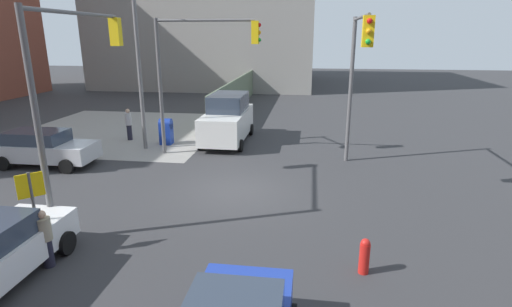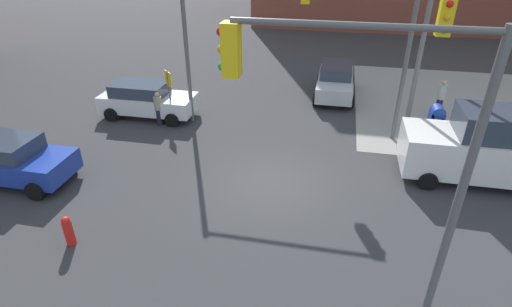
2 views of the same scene
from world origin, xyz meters
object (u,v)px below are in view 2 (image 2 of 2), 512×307
object	(u,v)px
traffic_signal_nw_corner	(231,20)
coupe_silver	(335,80)
hatchback_blue	(13,160)
van_white_delivery	(488,147)
street_lamp_corner	(420,20)
hatchback_white	(146,99)
traffic_signal_se_corner	(373,124)
traffic_signal_ne_corner	(420,40)
fire_hydrant	(68,230)
mailbox_blue	(436,121)
pedestrian_waiting	(441,98)
pedestrian_crossing	(158,108)

from	to	relation	value
traffic_signal_nw_corner	coupe_silver	distance (m)	7.42
hatchback_blue	van_white_delivery	distance (m)	16.42
street_lamp_corner	hatchback_white	xyz separation A→B (m)	(-11.64, -1.00, -3.86)
traffic_signal_se_corner	traffic_signal_ne_corner	distance (m)	7.35
hatchback_white	traffic_signal_nw_corner	bearing A→B (deg)	-1.39
fire_hydrant	van_white_delivery	xyz separation A→B (m)	(12.25, 6.00, 0.79)
mailbox_blue	van_white_delivery	size ratio (longest dim) A/B	0.26
traffic_signal_nw_corner	pedestrian_waiting	bearing A→B (deg)	17.36
traffic_signal_nw_corner	street_lamp_corner	bearing A→B (deg)	8.56
traffic_signal_nw_corner	van_white_delivery	size ratio (longest dim) A/B	1.20
coupe_silver	hatchback_blue	world-z (taller)	same
traffic_signal_se_corner	pedestrian_waiting	distance (m)	13.12
traffic_signal_nw_corner	hatchback_blue	size ratio (longest dim) A/B	1.66
van_white_delivery	pedestrian_crossing	xyz separation A→B (m)	(-13.05, 2.00, -0.48)
mailbox_blue	hatchback_blue	size ratio (longest dim) A/B	0.37
traffic_signal_se_corner	hatchback_white	xyz separation A→B (m)	(-9.40, 9.10, -3.75)
pedestrian_crossing	mailbox_blue	bearing A→B (deg)	38.99
traffic_signal_se_corner	mailbox_blue	xyz separation A→B (m)	(3.55, 9.50, -3.83)
mailbox_blue	pedestrian_waiting	world-z (taller)	pedestrian_waiting
traffic_signal_ne_corner	pedestrian_crossing	world-z (taller)	traffic_signal_ne_corner
traffic_signal_ne_corner	hatchback_white	size ratio (longest dim) A/B	1.48
coupe_silver	pedestrian_waiting	size ratio (longest dim) A/B	2.47
hatchback_white	pedestrian_waiting	bearing A→B (deg)	11.66
street_lamp_corner	hatchback_white	world-z (taller)	street_lamp_corner
hatchback_white	van_white_delivery	xyz separation A→B (m)	(14.00, -2.80, 0.44)
hatchback_blue	fire_hydrant	bearing A→B (deg)	-34.24
pedestrian_crossing	fire_hydrant	bearing A→B (deg)	-51.01
coupe_silver	van_white_delivery	world-z (taller)	van_white_delivery
street_lamp_corner	pedestrian_crossing	bearing A→B (deg)	-170.39
street_lamp_corner	hatchback_white	size ratio (longest dim) A/B	1.82
traffic_signal_ne_corner	van_white_delivery	bearing A→B (deg)	-16.48
street_lamp_corner	hatchback_blue	distance (m)	15.95
van_white_delivery	pedestrian_crossing	bearing A→B (deg)	171.29
mailbox_blue	pedestrian_waiting	bearing A→B (deg)	75.96
coupe_silver	van_white_delivery	distance (m)	9.14
traffic_signal_se_corner	coupe_silver	size ratio (longest dim) A/B	1.47
hatchback_white	pedestrian_waiting	size ratio (longest dim) A/B	2.45
traffic_signal_nw_corner	pedestrian_waiting	size ratio (longest dim) A/B	3.62
street_lamp_corner	mailbox_blue	distance (m)	4.20
hatchback_white	coupe_silver	bearing A→B (deg)	27.92
street_lamp_corner	mailbox_blue	xyz separation A→B (m)	(1.32, -0.61, -3.94)
coupe_silver	van_white_delivery	bearing A→B (deg)	-53.88
pedestrian_crossing	pedestrian_waiting	size ratio (longest dim) A/B	0.87
pedestrian_crossing	pedestrian_waiting	bearing A→B (deg)	49.23
street_lamp_corner	hatchback_blue	bearing A→B (deg)	-152.21
mailbox_blue	coupe_silver	distance (m)	6.01
street_lamp_corner	fire_hydrant	xyz separation A→B (m)	(-9.88, -9.81, -4.22)
hatchback_blue	pedestrian_crossing	bearing A→B (deg)	60.91
traffic_signal_se_corner	hatchback_blue	size ratio (longest dim) A/B	1.66
traffic_signal_se_corner	van_white_delivery	distance (m)	8.48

